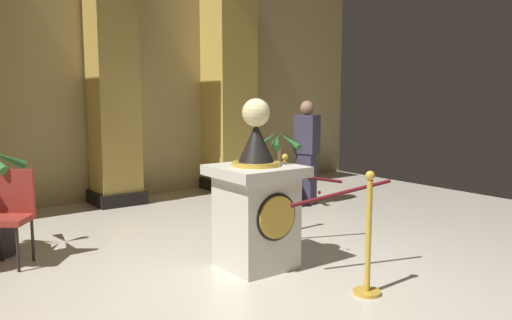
{
  "coord_description": "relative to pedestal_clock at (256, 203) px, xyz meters",
  "views": [
    {
      "loc": [
        -2.84,
        -3.58,
        1.7
      ],
      "look_at": [
        0.03,
        0.36,
        1.08
      ],
      "focal_mm": 35.43,
      "sensor_mm": 36.0,
      "label": 1
    }
  ],
  "objects": [
    {
      "name": "potted_palm_right",
      "position": [
        1.9,
        1.98,
        -0.27
      ],
      "size": [
        0.73,
        0.79,
        1.21
      ],
      "color": "#2D2823",
      "rests_on": "ground_plane"
    },
    {
      "name": "stanchion_far",
      "position": [
        1.03,
        0.81,
        -0.3
      ],
      "size": [
        0.24,
        0.24,
        0.99
      ],
      "color": "gold",
      "rests_on": "ground_plane"
    },
    {
      "name": "velvet_rope",
      "position": [
        0.69,
        -0.16,
        0.14
      ],
      "size": [
        1.32,
        1.34,
        0.22
      ],
      "color": "#591419"
    },
    {
      "name": "column_centre_rear",
      "position": [
        -0.03,
        3.72,
        1.34
      ],
      "size": [
        0.77,
        0.77,
        4.01
      ],
      "color": "black",
      "rests_on": "ground_plane"
    },
    {
      "name": "back_wall",
      "position": [
        -0.03,
        4.17,
        1.44
      ],
      "size": [
        10.66,
        0.16,
        4.18
      ],
      "primitive_type": "cube",
      "color": "tan",
      "rests_on": "ground_plane"
    },
    {
      "name": "column_right",
      "position": [
        2.11,
        3.72,
        1.34
      ],
      "size": [
        0.89,
        0.89,
        4.01
      ],
      "color": "black",
      "rests_on": "ground_plane"
    },
    {
      "name": "cafe_chair_red",
      "position": [
        -1.94,
        1.52,
        -0.07
      ],
      "size": [
        0.56,
        0.56,
        0.96
      ],
      "color": "black",
      "rests_on": "ground_plane"
    },
    {
      "name": "pedestal_clock",
      "position": [
        0.0,
        0.0,
        0.0
      ],
      "size": [
        0.8,
        0.8,
        1.67
      ],
      "color": "beige",
      "rests_on": "ground_plane"
    },
    {
      "name": "ground_plane",
      "position": [
        -0.03,
        -0.36,
        -0.65
      ],
      "size": [
        10.66,
        10.66,
        0.0
      ],
      "primitive_type": "plane",
      "color": "beige"
    },
    {
      "name": "bystander_guest",
      "position": [
        2.37,
        1.92,
        0.21
      ],
      "size": [
        0.3,
        0.4,
        1.62
      ],
      "color": "#383347",
      "rests_on": "ground_plane"
    },
    {
      "name": "stanchion_near",
      "position": [
        0.36,
        -1.13,
        -0.27
      ],
      "size": [
        0.24,
        0.24,
        1.07
      ],
      "color": "gold",
      "rests_on": "ground_plane"
    }
  ]
}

